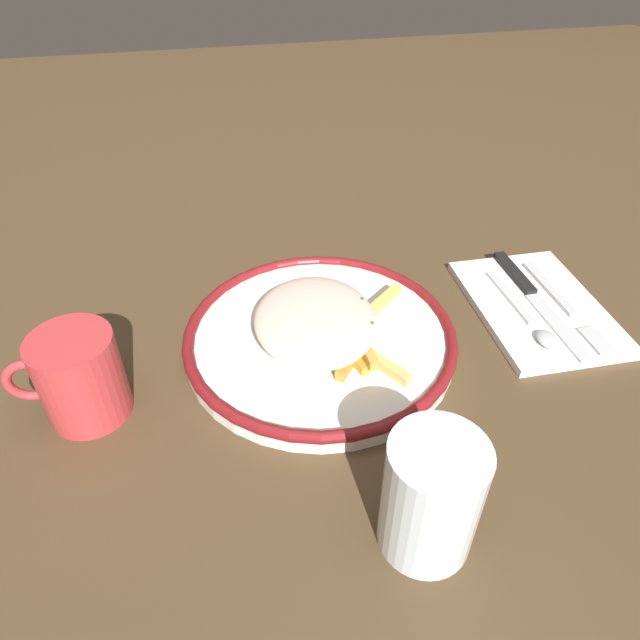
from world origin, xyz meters
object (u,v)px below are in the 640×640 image
object	(u,v)px
napkin	(537,307)
knife	(530,292)
fries_heap	(319,323)
water_glass	(431,497)
plate	(320,338)
spoon	(532,322)
coffee_mug	(79,377)
fork	(565,305)

from	to	relation	value
napkin	knife	world-z (taller)	knife
fries_heap	water_glass	bearing A→B (deg)	99.44
plate	spoon	bearing A→B (deg)	174.47
spoon	water_glass	world-z (taller)	water_glass
plate	coffee_mug	xyz separation A→B (m)	(0.24, 0.05, 0.03)
fork	water_glass	distance (m)	0.36
fries_heap	knife	world-z (taller)	fries_heap
plate	fork	xyz separation A→B (m)	(-0.30, 0.00, -0.00)
napkin	water_glass	bearing A→B (deg)	47.12
fries_heap	coffee_mug	world-z (taller)	coffee_mug
fries_heap	napkin	distance (m)	0.28
fries_heap	fork	bearing A→B (deg)	-178.30
fries_heap	napkin	world-z (taller)	fries_heap
coffee_mug	fries_heap	bearing A→B (deg)	-171.52
spoon	knife	bearing A→B (deg)	-116.03
fork	water_glass	world-z (taller)	water_glass
napkin	spoon	world-z (taller)	spoon
fries_heap	fork	world-z (taller)	fries_heap
spoon	napkin	bearing A→B (deg)	-127.40
fries_heap	spoon	bearing A→B (deg)	176.84
fork	knife	xyz separation A→B (m)	(0.03, -0.03, 0.00)
fork	plate	bearing A→B (deg)	-0.19
fork	spoon	xyz separation A→B (m)	(0.06, 0.02, 0.00)
water_glass	coffee_mug	bearing A→B (deg)	-35.19
fork	spoon	bearing A→B (deg)	22.41
fries_heap	water_glass	world-z (taller)	water_glass
fork	knife	bearing A→B (deg)	-47.28
water_glass	coffee_mug	xyz separation A→B (m)	(0.28, -0.20, -0.01)
fries_heap	spoon	xyz separation A→B (m)	(-0.25, 0.01, -0.03)
fries_heap	spoon	world-z (taller)	fries_heap
knife	water_glass	xyz separation A→B (m)	(0.24, 0.27, 0.04)
fries_heap	coffee_mug	xyz separation A→B (m)	(0.24, 0.04, 0.00)
water_glass	coffee_mug	size ratio (longest dim) A/B	1.02
fork	knife	distance (m)	0.04
napkin	knife	distance (m)	0.02
napkin	water_glass	distance (m)	0.35
coffee_mug	fork	bearing A→B (deg)	-175.28
napkin	knife	xyz separation A→B (m)	(0.00, -0.02, 0.01)
plate	knife	size ratio (longest dim) A/B	1.44
knife	water_glass	world-z (taller)	water_glass
plate	spoon	size ratio (longest dim) A/B	1.98
napkin	coffee_mug	world-z (taller)	coffee_mug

